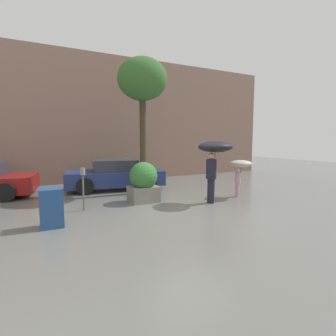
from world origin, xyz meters
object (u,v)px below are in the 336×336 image
at_px(planter_box, 143,182).
at_px(person_adult, 214,153).
at_px(newspaper_box, 51,208).
at_px(parked_car_near, 115,175).
at_px(parking_meter, 83,180).
at_px(person_child, 240,167).
at_px(street_tree, 142,82).

height_order(planter_box, person_adult, person_adult).
height_order(planter_box, newspaper_box, planter_box).
distance_m(parked_car_near, newspaper_box, 4.80).
height_order(person_adult, parking_meter, person_adult).
relative_size(person_child, parking_meter, 1.06).
distance_m(person_adult, parking_meter, 4.03).
xyz_separation_m(person_child, newspaper_box, (-6.09, -0.47, -0.62)).
distance_m(planter_box, person_child, 3.42).
bearing_deg(planter_box, newspaper_box, -154.67).
distance_m(person_adult, newspaper_box, 4.90).
height_order(person_child, newspaper_box, person_child).
distance_m(parking_meter, newspaper_box, 1.51).
bearing_deg(parking_meter, person_adult, -13.40).
distance_m(planter_box, newspaper_box, 3.11).
bearing_deg(person_child, planter_box, -160.41).
height_order(person_child, parked_car_near, person_child).
relative_size(person_adult, street_tree, 0.39).
xyz_separation_m(person_adult, newspaper_box, (-4.76, -0.21, -1.13)).
relative_size(planter_box, person_adult, 0.66).
bearing_deg(street_tree, parking_meter, -148.29).
bearing_deg(person_adult, street_tree, 117.22).
bearing_deg(person_adult, newspaper_box, 179.07).
bearing_deg(planter_box, person_adult, -29.69).
height_order(person_adult, person_child, person_adult).
xyz_separation_m(parked_car_near, street_tree, (0.70, -1.38, 3.53)).
xyz_separation_m(planter_box, person_adult, (1.96, -1.12, 0.92)).
distance_m(planter_box, parked_car_near, 2.69).
bearing_deg(person_child, newspaper_box, -141.36).
bearing_deg(person_adult, parking_meter, 163.11).
xyz_separation_m(planter_box, parking_meter, (-1.91, -0.20, 0.22)).
bearing_deg(person_adult, person_child, 7.38).
height_order(parked_car_near, newspaper_box, parked_car_near).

